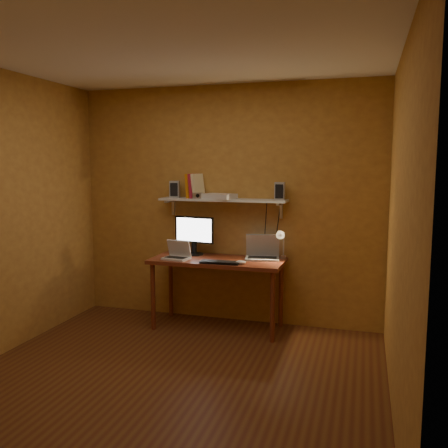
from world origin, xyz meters
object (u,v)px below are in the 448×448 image
(keyboard, at_px, (220,262))
(speaker_right, at_px, (280,191))
(laptop, at_px, (262,252))
(shelf_camera, at_px, (198,196))
(router, at_px, (220,196))
(wall_shelf, at_px, (223,200))
(desk, at_px, (217,267))
(monitor, at_px, (194,233))
(netbook, at_px, (177,254))
(mouse, at_px, (241,262))
(speaker_left, at_px, (175,189))
(desk_lamp, at_px, (282,241))

(keyboard, distance_m, speaker_right, 0.97)
(laptop, height_order, shelf_camera, shelf_camera)
(shelf_camera, relative_size, router, 0.35)
(wall_shelf, bearing_deg, desk, -90.00)
(monitor, height_order, keyboard, monitor)
(desk, distance_m, router, 0.76)
(wall_shelf, distance_m, router, 0.06)
(netbook, height_order, speaker_right, speaker_right)
(wall_shelf, distance_m, mouse, 0.76)
(speaker_left, bearing_deg, router, -14.76)
(netbook, relative_size, shelf_camera, 2.51)
(speaker_right, bearing_deg, shelf_camera, 179.52)
(mouse, relative_size, desk_lamp, 0.28)
(mouse, bearing_deg, wall_shelf, 116.09)
(monitor, relative_size, keyboard, 1.17)
(wall_shelf, distance_m, speaker_left, 0.57)
(desk, height_order, shelf_camera, shelf_camera)
(desk_lamp, distance_m, speaker_right, 0.51)
(monitor, relative_size, shelf_camera, 4.04)
(desk, relative_size, laptop, 3.58)
(netbook, bearing_deg, shelf_camera, 67.55)
(wall_shelf, height_order, laptop, wall_shelf)
(mouse, distance_m, router, 0.80)
(router, bearing_deg, speaker_left, 177.66)
(speaker_left, xyz_separation_m, router, (0.53, -0.02, -0.07))
(laptop, height_order, desk_lamp, desk_lamp)
(monitor, bearing_deg, mouse, -18.24)
(desk_lamp, distance_m, router, 0.82)
(desk_lamp, bearing_deg, router, 175.80)
(laptop, height_order, netbook, laptop)
(netbook, xyz_separation_m, mouse, (0.71, -0.07, -0.04))
(desk, height_order, mouse, mouse)
(mouse, bearing_deg, shelf_camera, 138.52)
(netbook, height_order, shelf_camera, shelf_camera)
(keyboard, distance_m, mouse, 0.21)
(shelf_camera, bearing_deg, desk_lamp, -0.24)
(keyboard, height_order, shelf_camera, shelf_camera)
(desk, distance_m, speaker_left, 1.00)
(laptop, height_order, speaker_left, speaker_left)
(desk_lamp, bearing_deg, mouse, -139.60)
(desk, height_order, wall_shelf, wall_shelf)
(monitor, xyz_separation_m, keyboard, (0.41, -0.36, -0.23))
(laptop, relative_size, mouse, 3.70)
(mouse, distance_m, shelf_camera, 0.91)
(mouse, distance_m, desk_lamp, 0.51)
(mouse, height_order, speaker_right, speaker_right)
(laptop, xyz_separation_m, shelf_camera, (-0.72, -0.02, 0.59))
(desk, relative_size, keyboard, 3.49)
(speaker_left, relative_size, speaker_right, 1.01)
(desk, distance_m, shelf_camera, 0.80)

